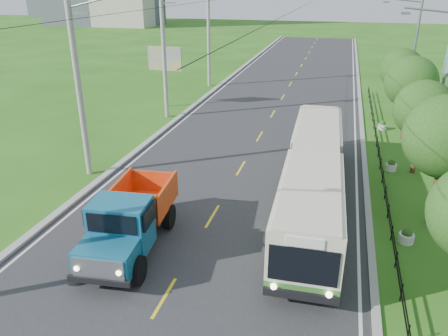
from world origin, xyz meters
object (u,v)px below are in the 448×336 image
at_px(tree_third, 446,141).
at_px(billboard_left, 165,62).
at_px(tree_back, 402,71).
at_px(tree_fourth, 424,112).
at_px(streetlight_mid, 444,90).
at_px(pole_near, 79,86).
at_px(planter_near, 406,236).
at_px(streetlight_far, 412,52).
at_px(dump_truck, 130,217).
at_px(bus, 314,173).
at_px(planter_far, 382,126).
at_px(pole_far, 209,36).
at_px(tree_fifth, 411,85).
at_px(pole_mid, 164,54).
at_px(planter_mid, 391,166).

bearing_deg(tree_third, billboard_left, 140.67).
bearing_deg(tree_back, tree_fourth, -90.00).
height_order(tree_back, streetlight_mid, streetlight_mid).
height_order(tree_fourth, billboard_left, tree_fourth).
bearing_deg(tree_fourth, tree_third, -90.00).
distance_m(pole_near, planter_near, 17.79).
bearing_deg(billboard_left, tree_third, -39.33).
bearing_deg(billboard_left, planter_near, -44.84).
bearing_deg(streetlight_mid, streetlight_far, 90.00).
height_order(planter_near, dump_truck, dump_truck).
relative_size(tree_fourth, bus, 0.35).
bearing_deg(planter_far, tree_third, -84.82).
xyz_separation_m(pole_far, tree_fifth, (18.12, -12.86, -1.24)).
bearing_deg(planter_far, dump_truck, -119.72).
distance_m(pole_mid, tree_third, 22.25).
xyz_separation_m(tree_back, planter_near, (-1.26, -20.14, -3.37)).
height_order(pole_near, tree_back, pole_near).
height_order(bus, dump_truck, bus).
bearing_deg(tree_third, streetlight_far, 87.73).
relative_size(tree_fourth, tree_fifth, 0.93).
xyz_separation_m(planter_near, billboard_left, (-18.10, 18.00, 3.58)).
bearing_deg(tree_third, pole_mid, 144.64).
distance_m(pole_near, streetlight_mid, 19.56).
bearing_deg(pole_near, streetlight_mid, 14.81).
bearing_deg(dump_truck, tree_fourth, 37.81).
relative_size(planter_near, planter_far, 1.00).
distance_m(tree_third, dump_truck, 13.76).
xyz_separation_m(pole_mid, planter_mid, (16.86, -7.00, -4.81)).
bearing_deg(pole_mid, pole_far, 90.00).
xyz_separation_m(streetlight_far, planter_mid, (-2.04, -14.00, -4.62)).
bearing_deg(dump_truck, streetlight_far, 57.38).
height_order(pole_far, planter_mid, pole_far).
bearing_deg(tree_fourth, pole_far, 133.85).
relative_size(pole_near, streetlight_mid, 1.10).
distance_m(pole_far, planter_near, 32.19).
height_order(streetlight_mid, streetlight_far, same).
relative_size(tree_back, streetlight_far, 0.61).
bearing_deg(pole_far, streetlight_mid, -45.14).
relative_size(pole_far, tree_fourth, 1.85).
height_order(tree_fourth, tree_back, tree_back).
height_order(tree_back, streetlight_far, streetlight_far).
xyz_separation_m(pole_mid, streetlight_far, (18.90, 7.00, -0.19)).
bearing_deg(tree_back, planter_mid, -95.91).
bearing_deg(planter_far, pole_far, 146.88).
xyz_separation_m(streetlight_mid, planter_near, (-2.04, -8.00, -4.62)).
distance_m(tree_fourth, dump_truck, 17.03).
bearing_deg(pole_near, planter_near, -10.09).
bearing_deg(pole_mid, planter_near, -41.65).
distance_m(pole_mid, tree_back, 18.89).
height_order(planter_far, dump_truck, dump_truck).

